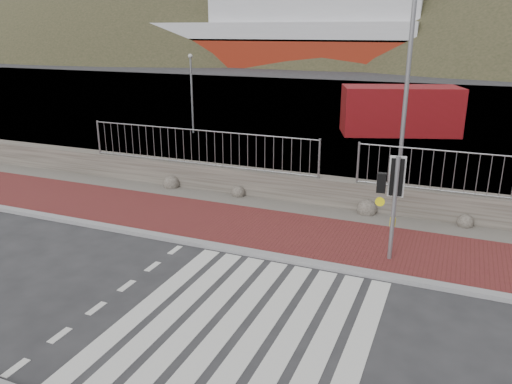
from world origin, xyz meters
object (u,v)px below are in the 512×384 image
at_px(ferry, 275,29).
at_px(traffic_signal_far, 394,187).
at_px(shipping_container, 400,110).
at_px(streetlight, 413,65).

bearing_deg(ferry, traffic_signal_far, -67.34).
bearing_deg(shipping_container, streetlight, -101.64).
distance_m(traffic_signal_far, streetlight, 4.84).
bearing_deg(shipping_container, traffic_signal_far, -102.80).
relative_size(traffic_signal_far, shipping_container, 0.43).
height_order(traffic_signal_far, streetlight, streetlight).
bearing_deg(traffic_signal_far, streetlight, -92.10).
height_order(ferry, traffic_signal_far, ferry).
bearing_deg(traffic_signal_far, shipping_container, -88.78).
bearing_deg(streetlight, shipping_container, 101.08).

